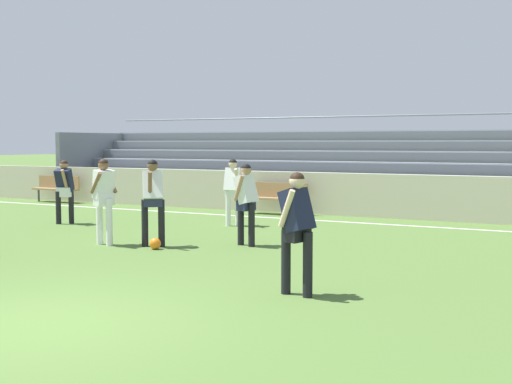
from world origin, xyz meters
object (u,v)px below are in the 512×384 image
(bench_far_left, at_px, (277,195))
(bleacher_stand, at_px, (423,167))
(bench_far_right, at_px, (57,186))
(player_white_dropping_back, at_px, (104,194))
(player_white_wide_left, at_px, (233,186))
(player_white_wide_right, at_px, (153,195))
(player_white_trailing_run, at_px, (246,197))
(soccer_ball, at_px, (155,244))
(player_dark_overlapping, at_px, (64,186))
(player_dark_challenging, at_px, (297,222))

(bench_far_left, bearing_deg, bleacher_stand, 47.53)
(bleacher_stand, relative_size, bench_far_right, 14.64)
(player_white_dropping_back, xyz_separation_m, player_white_wide_left, (0.78, 3.86, -0.06))
(player_white_wide_right, bearing_deg, bench_far_left, 93.16)
(player_white_trailing_run, distance_m, soccer_ball, 1.99)
(soccer_ball, bearing_deg, bleacher_stand, 75.27)
(bleacher_stand, bearing_deg, bench_far_left, -132.47)
(player_white_trailing_run, xyz_separation_m, player_dark_overlapping, (-5.74, 1.03, -0.02))
(player_white_wide_right, xyz_separation_m, player_white_dropping_back, (-0.98, -0.29, 0.01))
(bench_far_left, height_order, player_white_trailing_run, player_white_trailing_run)
(bleacher_stand, bearing_deg, player_white_wide_right, -106.32)
(bleacher_stand, relative_size, player_white_wide_left, 16.03)
(player_white_dropping_back, distance_m, player_dark_challenging, 5.65)
(bench_far_right, bearing_deg, player_white_dropping_back, -40.82)
(player_white_trailing_run, xyz_separation_m, soccer_ball, (-1.35, -1.18, -0.86))
(player_dark_challenging, bearing_deg, player_white_trailing_run, 127.19)
(player_white_trailing_run, xyz_separation_m, player_white_wide_left, (-1.78, 2.65, 0.01))
(player_white_wide_left, xyz_separation_m, player_dark_overlapping, (-3.95, -1.61, -0.03))
(bench_far_right, height_order, soccer_ball, bench_far_right)
(bench_far_left, xyz_separation_m, player_white_trailing_run, (1.93, -5.47, 0.42))
(bench_far_left, xyz_separation_m, player_dark_challenging, (4.55, -8.92, 0.44))
(player_white_dropping_back, relative_size, player_white_trailing_run, 1.06)
(player_dark_overlapping, height_order, soccer_ball, player_dark_overlapping)
(player_white_trailing_run, distance_m, player_dark_overlapping, 5.83)
(bench_far_left, bearing_deg, bench_far_right, 180.00)
(player_white_wide_left, bearing_deg, player_white_trailing_run, -56.00)
(player_dark_challenging, bearing_deg, bleacher_stand, 95.85)
(bleacher_stand, xyz_separation_m, bench_far_left, (-3.27, -3.58, -0.76))
(player_white_dropping_back, bearing_deg, player_white_trailing_run, 25.31)
(player_dark_challenging, height_order, soccer_ball, player_dark_challenging)
(bench_far_right, relative_size, soccer_ball, 8.18)
(soccer_ball, bearing_deg, player_white_wide_right, 131.81)
(player_white_wide_left, relative_size, soccer_ball, 7.47)
(player_white_wide_right, bearing_deg, bleacher_stand, 73.68)
(bench_far_right, relative_size, player_white_dropping_back, 1.04)
(player_white_dropping_back, bearing_deg, player_dark_overlapping, 144.72)
(player_white_trailing_run, distance_m, player_white_wide_left, 3.19)
(bench_far_left, xyz_separation_m, player_white_dropping_back, (-0.63, -6.68, 0.49))
(bench_far_left, distance_m, player_white_wide_left, 2.86)
(player_white_trailing_run, distance_m, player_dark_challenging, 4.33)
(player_white_wide_right, relative_size, player_dark_overlapping, 1.07)
(bleacher_stand, bearing_deg, player_white_wide_left, -116.02)
(player_dark_overlapping, bearing_deg, player_white_dropping_back, -35.28)
(player_white_wide_left, height_order, player_dark_overlapping, player_white_wide_left)
(bleacher_stand, xyz_separation_m, player_white_dropping_back, (-3.90, -10.26, -0.27))
(player_dark_overlapping, bearing_deg, player_white_wide_right, -25.21)
(player_white_dropping_back, xyz_separation_m, player_dark_overlapping, (-3.17, 2.25, -0.08))
(bench_far_right, relative_size, player_dark_challenging, 1.09)
(player_dark_challenging, distance_m, soccer_ball, 4.66)
(player_white_wide_right, distance_m, player_dark_overlapping, 4.60)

